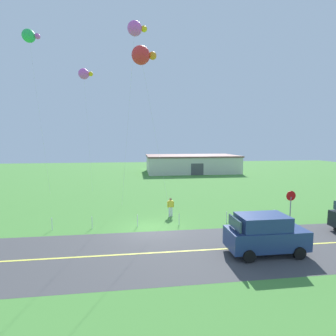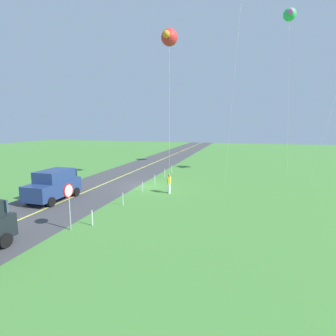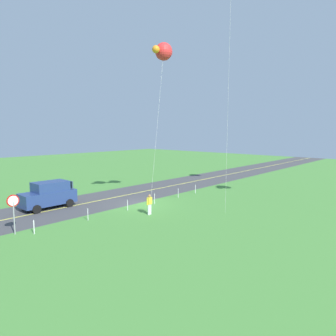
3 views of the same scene
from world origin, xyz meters
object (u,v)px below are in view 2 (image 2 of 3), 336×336
person_adult_near (169,183)px  kite_red_low (169,37)px  car_suv_foreground (54,185)px  kite_blue_mid (290,14)px  stop_sign (69,197)px

person_adult_near → kite_red_low: (-2.32, -0.67, 11.96)m
car_suv_foreground → person_adult_near: 8.88m
car_suv_foreground → kite_blue_mid: (-18.44, 17.80, 16.63)m
car_suv_foreground → kite_red_low: kite_red_low is taller
stop_sign → kite_red_low: size_ratio=0.19×
car_suv_foreground → stop_sign: size_ratio=1.72×
person_adult_near → kite_blue_mid: 24.24m
kite_red_low → car_suv_foreground: bearing=-47.1°
car_suv_foreground → person_adult_near: car_suv_foreground is taller
kite_red_low → kite_blue_mid: 16.71m
stop_sign → kite_blue_mid: kite_blue_mid is taller
person_adult_near → kite_red_low: kite_red_low is taller
stop_sign → kite_red_low: kite_red_low is taller
stop_sign → kite_blue_mid: size_ratio=0.14×
car_suv_foreground → stop_sign: bearing=45.7°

